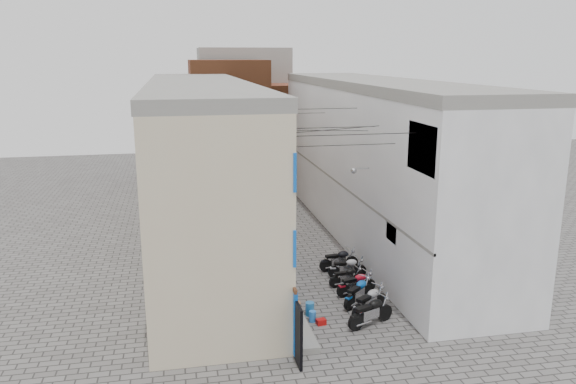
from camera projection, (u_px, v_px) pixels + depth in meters
ground at (363, 349)px, 20.18m from camera, size 90.00×90.00×0.00m
plinth at (256, 238)px, 32.14m from camera, size 0.90×26.00×0.25m
building_left at (201, 165)px, 30.50m from camera, size 5.10×27.00×9.00m
building_right at (375, 159)px, 32.46m from camera, size 5.94×26.00×9.00m
building_far_brick_left at (229, 123)px, 45.29m from camera, size 6.00×6.00×10.00m
building_far_brick_right at (285, 131)px, 48.39m from camera, size 5.00×6.00×8.00m
building_far_concrete at (244, 110)px, 51.27m from camera, size 8.00×5.00×11.00m
far_shopfront at (259, 175)px, 43.90m from camera, size 2.00×0.30×2.40m
overhead_wires at (314, 126)px, 25.78m from camera, size 5.80×13.02×1.32m
motorcycle_a at (371, 310)px, 21.84m from camera, size 2.27×1.45×1.26m
motorcycle_b at (370, 300)px, 22.78m from camera, size 2.15×1.75×1.24m
motorcycle_c at (358, 291)px, 23.73m from camera, size 2.01×1.87×1.21m
motorcycle_d at (356, 283)px, 24.70m from camera, size 2.04×1.08×1.13m
motorcycle_e at (347, 276)px, 25.63m from camera, size 1.79×0.78×1.00m
motorcycle_f at (347, 266)px, 26.66m from camera, size 1.90×0.70×1.08m
motorcycle_g at (339, 259)px, 27.54m from camera, size 2.09×0.89×1.17m
person_a at (298, 318)px, 20.48m from camera, size 0.44×0.58×1.42m
person_b at (285, 266)px, 25.25m from camera, size 0.66×0.83×1.62m
water_jug_near at (313, 316)px, 22.26m from camera, size 0.34×0.34×0.44m
water_jug_far at (310, 309)px, 22.77m from camera, size 0.40×0.40×0.56m
red_crate at (321, 322)px, 22.03m from camera, size 0.40×0.32×0.23m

